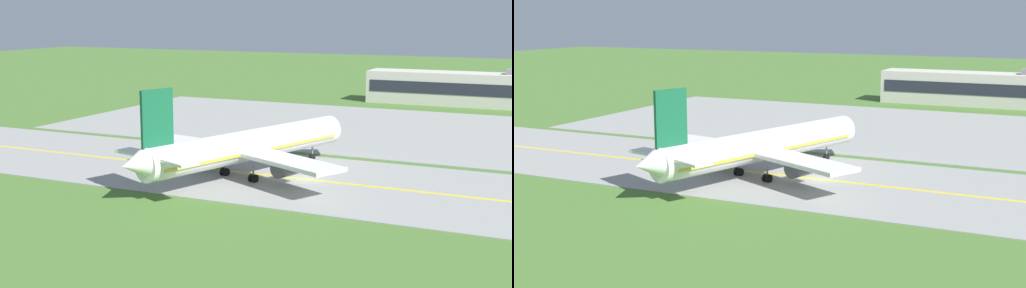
# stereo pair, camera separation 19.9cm
# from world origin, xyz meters

# --- Properties ---
(ground_plane) EXTENTS (500.00, 500.00, 0.00)m
(ground_plane) POSITION_xyz_m (0.00, 0.00, 0.00)
(ground_plane) COLOR #47702D
(taxiway_strip) EXTENTS (240.00, 28.00, 0.10)m
(taxiway_strip) POSITION_xyz_m (0.00, 0.00, 0.05)
(taxiway_strip) COLOR gray
(taxiway_strip) RESTS_ON ground
(apron_pad) EXTENTS (140.00, 52.00, 0.10)m
(apron_pad) POSITION_xyz_m (10.00, 42.00, 0.05)
(apron_pad) COLOR gray
(apron_pad) RESTS_ON ground
(taxiway_centreline) EXTENTS (220.00, 0.60, 0.01)m
(taxiway_centreline) POSITION_xyz_m (0.00, 0.00, 0.11)
(taxiway_centreline) COLOR yellow
(taxiway_centreline) RESTS_ON taxiway_strip
(airplane_lead) EXTENTS (31.74, 38.64, 12.70)m
(airplane_lead) POSITION_xyz_m (-7.48, -1.81, 4.13)
(airplane_lead) COLOR white
(airplane_lead) RESTS_ON ground
(terminal_building) EXTENTS (46.77, 8.97, 8.64)m
(terminal_building) POSITION_xyz_m (8.42, 82.16, 3.75)
(terminal_building) COLOR beige
(terminal_building) RESTS_ON ground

